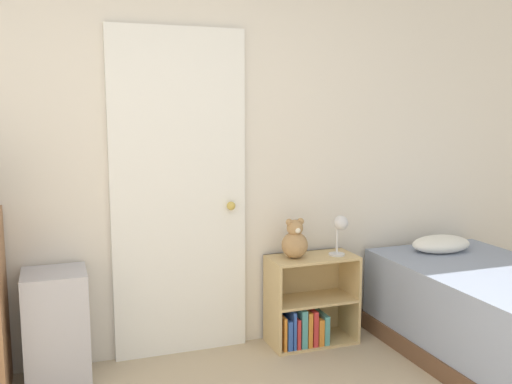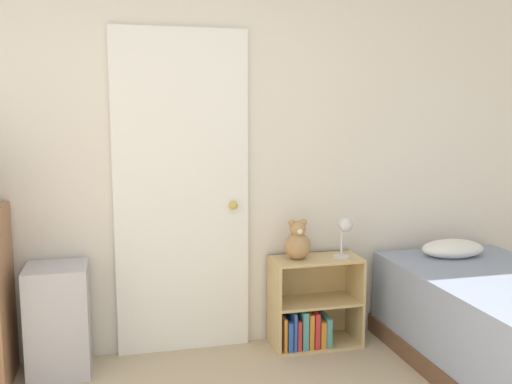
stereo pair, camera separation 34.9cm
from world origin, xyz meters
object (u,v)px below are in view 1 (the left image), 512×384
Objects in this scene: storage_bin at (57,327)px; desk_lamp at (340,227)px; bookshelf at (306,310)px; teddy_bear at (295,241)px; bed at (509,323)px.

storage_bin is 1.86m from desk_lamp.
storage_bin is 2.42× the size of desk_lamp.
storage_bin is 1.10× the size of bookshelf.
bookshelf is at bearing 0.92° from storage_bin.
desk_lamp reaches higher than teddy_bear.
bookshelf is (1.58, 0.03, -0.10)m from storage_bin.
desk_lamp is (0.31, -0.04, 0.08)m from teddy_bear.
desk_lamp is at bearing 135.97° from bed.
teddy_bear is at bearing 0.87° from storage_bin.
teddy_bear is at bearing 144.07° from bed.
teddy_bear is at bearing 172.38° from desk_lamp.
bed is at bearing -16.36° from storage_bin.
desk_lamp reaches higher than storage_bin.
bed is at bearing -38.50° from bookshelf.
storage_bin is at bearing -179.13° from teddy_bear.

